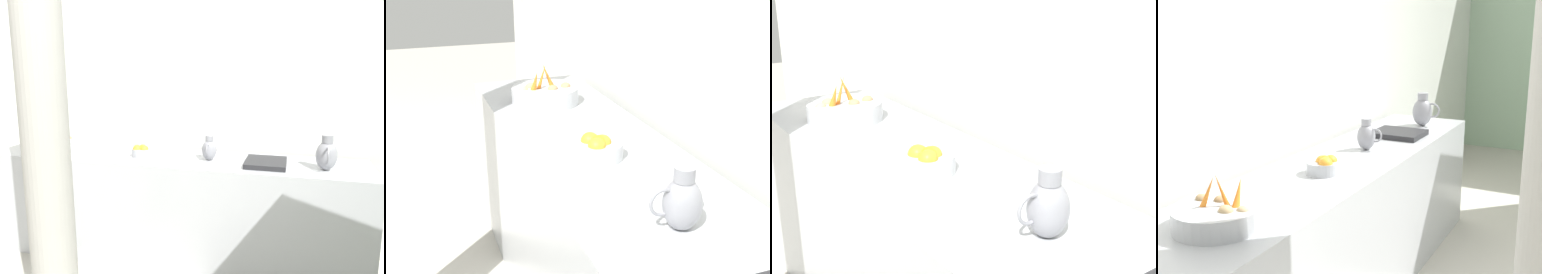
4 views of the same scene
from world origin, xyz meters
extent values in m
cylinder|color=#ADAFB5|center=(-1.50, -0.86, 0.90)|extent=(0.35, 0.35, 0.09)
torus|color=#ADAFB5|center=(-1.50, -0.86, 0.87)|extent=(0.20, 0.20, 0.01)
cone|color=orange|center=(-1.52, -0.89, 0.99)|extent=(0.09, 0.05, 0.16)
cone|color=orange|center=(-1.48, -0.85, 0.99)|extent=(0.08, 0.04, 0.16)
cone|color=orange|center=(-1.44, -0.82, 0.99)|extent=(0.05, 0.09, 0.14)
ellipsoid|color=#9E7F56|center=(-1.60, -0.84, 0.95)|extent=(0.05, 0.05, 0.04)
ellipsoid|color=tan|center=(-1.43, -0.89, 0.95)|extent=(0.06, 0.05, 0.04)
ellipsoid|color=#9E7F56|center=(-1.53, -0.82, 0.95)|extent=(0.05, 0.05, 0.04)
ellipsoid|color=tan|center=(-1.38, -0.85, 0.94)|extent=(0.05, 0.04, 0.04)
cylinder|color=#ADAFB5|center=(-1.50, -0.09, 0.89)|extent=(0.17, 0.17, 0.07)
sphere|color=orange|center=(-1.46, -0.12, 0.92)|extent=(0.07, 0.07, 0.07)
sphere|color=orange|center=(-1.50, -0.09, 0.92)|extent=(0.07, 0.07, 0.07)
sphere|color=orange|center=(-1.47, -0.06, 0.92)|extent=(0.07, 0.07, 0.07)
sphere|color=orange|center=(-1.49, -0.09, 0.92)|extent=(0.07, 0.07, 0.07)
ellipsoid|color=gray|center=(-1.52, 0.47, 0.94)|extent=(0.12, 0.12, 0.16)
cylinder|color=gray|center=(-1.52, 0.47, 1.04)|extent=(0.06, 0.06, 0.04)
torus|color=gray|center=(-1.45, 0.47, 0.96)|extent=(0.09, 0.01, 0.09)
camera|label=1|loc=(1.31, 1.10, 1.61)|focal=35.37mm
camera|label=2|loc=(-0.80, 1.56, 1.63)|focal=46.96mm
camera|label=3|loc=(-0.64, 1.34, 1.55)|focal=48.09mm
camera|label=4|loc=(-0.25, -2.15, 1.61)|focal=45.18mm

